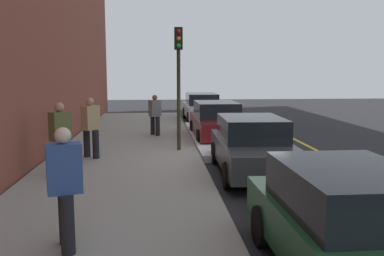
% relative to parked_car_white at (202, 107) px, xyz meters
% --- Properties ---
extents(ground_plane, '(56.00, 56.00, 0.00)m').
position_rel_parked_car_white_xyz_m(ground_plane, '(10.78, -0.12, -0.76)').
color(ground_plane, black).
extents(sidewalk, '(28.00, 4.60, 0.15)m').
position_rel_parked_car_white_xyz_m(sidewalk, '(10.78, -3.42, -0.68)').
color(sidewalk, gray).
rests_on(sidewalk, ground).
extents(lane_stripe_centre, '(28.00, 0.14, 0.01)m').
position_rel_parked_car_white_xyz_m(lane_stripe_centre, '(10.78, 3.08, -0.76)').
color(lane_stripe_centre, gold).
rests_on(lane_stripe_centre, ground).
extents(snow_bank_curb, '(8.19, 0.56, 0.22)m').
position_rel_parked_car_white_xyz_m(snow_bank_curb, '(6.38, -0.82, -0.65)').
color(snow_bank_curb, white).
rests_on(snow_bank_curb, ground).
extents(parked_car_white, '(4.81, 1.93, 1.51)m').
position_rel_parked_car_white_xyz_m(parked_car_white, '(0.00, 0.00, 0.00)').
color(parked_car_white, black).
rests_on(parked_car_white, ground).
extents(parked_car_maroon, '(4.46, 1.94, 1.51)m').
position_rel_parked_car_white_xyz_m(parked_car_maroon, '(6.34, -0.07, -0.00)').
color(parked_car_maroon, black).
rests_on(parked_car_maroon, ground).
extents(parked_car_charcoal, '(4.41, 1.99, 1.51)m').
position_rel_parked_car_white_xyz_m(parked_car_charcoal, '(11.82, 0.10, -0.00)').
color(parked_car_charcoal, black).
rests_on(parked_car_charcoal, ground).
extents(parked_car_green, '(4.34, 1.93, 1.51)m').
position_rel_parked_car_white_xyz_m(parked_car_green, '(17.66, 0.07, -0.00)').
color(parked_car_green, black).
rests_on(parked_car_green, ground).
extents(pedestrian_tan_coat, '(0.57, 0.55, 1.81)m').
position_rel_parked_car_white_xyz_m(pedestrian_tan_coat, '(10.10, -4.41, 0.35)').
color(pedestrian_tan_coat, black).
rests_on(pedestrian_tan_coat, sidewalk).
extents(pedestrian_blue_coat, '(0.58, 0.55, 1.80)m').
position_rel_parked_car_white_xyz_m(pedestrian_blue_coat, '(16.58, -3.74, 0.35)').
color(pedestrian_blue_coat, black).
rests_on(pedestrian_blue_coat, sidewalk).
extents(pedestrian_grey_coat, '(0.48, 0.52, 1.64)m').
position_rel_parked_car_white_xyz_m(pedestrian_grey_coat, '(5.86, -2.53, 0.26)').
color(pedestrian_grey_coat, black).
rests_on(pedestrian_grey_coat, sidewalk).
extents(pedestrian_olive_coat, '(0.56, 0.56, 1.81)m').
position_rel_parked_car_white_xyz_m(pedestrian_olive_coat, '(11.99, -4.86, 0.36)').
color(pedestrian_olive_coat, black).
rests_on(pedestrian_olive_coat, sidewalk).
extents(traffic_light_pole, '(0.35, 0.26, 3.97)m').
position_rel_parked_car_white_xyz_m(traffic_light_pole, '(9.10, -1.73, 2.10)').
color(traffic_light_pole, '#2D2D19').
rests_on(traffic_light_pole, sidewalk).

